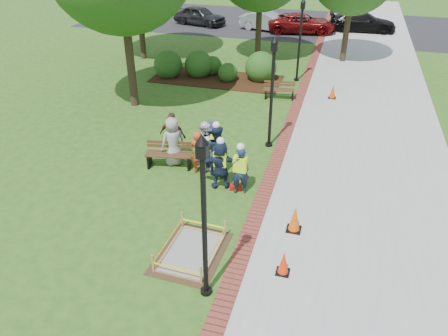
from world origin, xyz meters
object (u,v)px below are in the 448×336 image
(bench_near, at_px, (169,159))
(hivis_worker_a, at_px, (221,163))
(hivis_worker_b, at_px, (240,168))
(hivis_worker_c, at_px, (216,149))
(cone_front, at_px, (283,263))
(wet_concrete_pad, at_px, (191,246))
(lamp_near, at_px, (204,209))

(bench_near, relative_size, hivis_worker_a, 0.94)
(hivis_worker_b, xyz_separation_m, hivis_worker_c, (-1.06, 0.92, 0.09))
(cone_front, bearing_deg, hivis_worker_a, 127.54)
(wet_concrete_pad, relative_size, hivis_worker_c, 1.19)
(hivis_worker_b, relative_size, hivis_worker_c, 0.90)
(wet_concrete_pad, relative_size, bench_near, 1.36)
(bench_near, xyz_separation_m, lamp_near, (3.13, -5.41, 2.19))
(bench_near, bearing_deg, wet_concrete_pad, -61.07)
(lamp_near, distance_m, hivis_worker_b, 4.76)
(wet_concrete_pad, distance_m, hivis_worker_b, 3.35)
(hivis_worker_c, bearing_deg, lamp_near, -75.86)
(lamp_near, xyz_separation_m, hivis_worker_b, (-0.30, 4.48, -1.58))
(wet_concrete_pad, height_order, bench_near, bench_near)
(wet_concrete_pad, xyz_separation_m, hivis_worker_c, (-0.53, 4.16, 0.75))
(cone_front, height_order, hivis_worker_a, hivis_worker_a)
(cone_front, height_order, lamp_near, lamp_near)
(cone_front, height_order, hivis_worker_b, hivis_worker_b)
(wet_concrete_pad, distance_m, hivis_worker_c, 4.26)
(wet_concrete_pad, bearing_deg, cone_front, -1.66)
(hivis_worker_a, bearing_deg, hivis_worker_c, 115.65)
(wet_concrete_pad, height_order, cone_front, cone_front)
(cone_front, bearing_deg, wet_concrete_pad, 178.34)
(wet_concrete_pad, relative_size, hivis_worker_b, 1.32)
(hivis_worker_b, bearing_deg, hivis_worker_c, 139.17)
(hivis_worker_b, bearing_deg, bench_near, 161.81)
(bench_near, distance_m, cone_front, 6.41)
(wet_concrete_pad, relative_size, lamp_near, 0.56)
(hivis_worker_b, bearing_deg, lamp_near, -86.22)
(bench_near, bearing_deg, lamp_near, -59.93)
(lamp_near, bearing_deg, bench_near, 120.07)
(hivis_worker_b, bearing_deg, hivis_worker_a, 168.51)
(hivis_worker_a, xyz_separation_m, hivis_worker_c, (-0.37, 0.78, 0.07))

